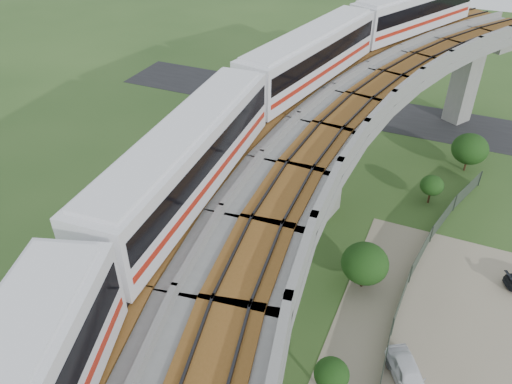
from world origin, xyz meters
The scene contains 10 objects.
ground centered at (0.00, 0.00, 0.00)m, with size 160.00×160.00×0.00m, color #2E4E1F.
asphalt_road centered at (0.00, 30.00, 0.01)m, with size 60.00×8.00×0.03m, color #232326.
viaduct centered at (3.84, 0.00, 9.05)m, with size 19.58×73.98×11.40m.
metro_train centered at (0.40, 2.55, 12.31)m, with size 11.81×61.28×3.64m.
fence centered at (9.75, 0.00, 0.75)m, with size 3.87×38.73×1.50m.
tree_0 centered at (10.89, 21.45, 2.23)m, with size 3.17×3.17×3.58m.
tree_1 centered at (8.59, 14.98, 1.71)m, with size 1.90×1.90×2.53m.
tree_2 centered at (5.85, 3.32, 2.07)m, with size 3.09×3.09×3.39m.
tree_3 centered at (6.26, -5.54, 2.12)m, with size 1.84×1.84×2.92m.
car_white centered at (9.91, -2.90, 0.69)m, with size 1.53×3.81×1.30m, color white.
Camera 1 is at (8.99, -21.35, 24.31)m, focal length 35.00 mm.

